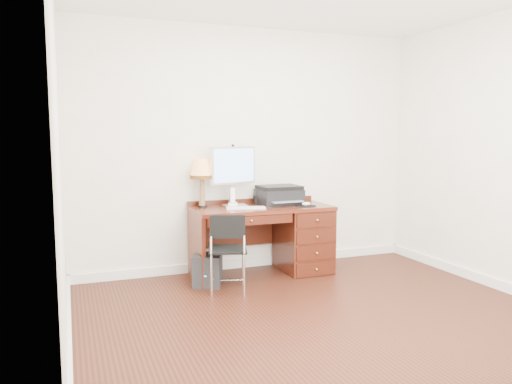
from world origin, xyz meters
name	(u,v)px	position (x,y,z in m)	size (l,w,h in m)	color
ground	(323,317)	(0.00, 0.00, 0.00)	(4.00, 4.00, 0.00)	black
room_shell	(291,290)	(0.00, 0.63, 0.05)	(4.00, 4.00, 4.00)	white
desk	(288,235)	(0.32, 1.40, 0.41)	(1.50, 0.67, 0.75)	#521D11
monitor	(234,169)	(-0.27, 1.54, 1.15)	(0.55, 0.25, 0.64)	silver
keyboard	(246,208)	(-0.21, 1.31, 0.76)	(0.41, 0.12, 0.02)	white
mouse_pad	(306,205)	(0.46, 1.25, 0.76)	(0.22, 0.22, 0.04)	black
printer	(279,195)	(0.25, 1.50, 0.85)	(0.48, 0.38, 0.21)	black
leg_lamp	(202,172)	(-0.61, 1.58, 1.13)	(0.25, 0.25, 0.52)	black
phone	(233,201)	(-0.30, 1.50, 0.81)	(0.12, 0.12, 0.20)	white
pen_cup	(256,200)	(0.02, 1.60, 0.80)	(0.07, 0.07, 0.09)	black
chair	(229,245)	(-0.52, 0.92, 0.47)	(0.46, 0.46, 0.78)	black
equipment_box	(207,270)	(-0.66, 1.21, 0.16)	(0.27, 0.27, 0.32)	black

